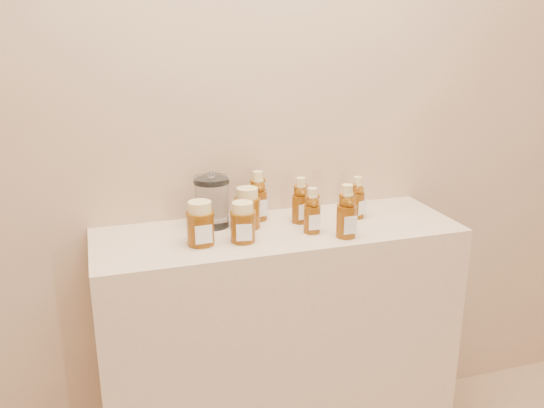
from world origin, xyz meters
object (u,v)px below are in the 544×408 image
object	(u,v)px
bear_bottle_back_left	(258,193)
display_table	(279,349)
honey_jar_left	(200,223)
glass_canister	(212,200)
bear_bottle_front_left	(312,208)

from	to	relation	value
bear_bottle_back_left	display_table	bearing A→B (deg)	-76.84
honey_jar_left	glass_canister	xyz separation A→B (m)	(0.07, 0.15, 0.02)
display_table	honey_jar_left	distance (m)	0.59
display_table	bear_bottle_back_left	distance (m)	0.56
bear_bottle_back_left	honey_jar_left	bearing A→B (deg)	-148.89
honey_jar_left	bear_bottle_front_left	bearing A→B (deg)	-2.91
bear_bottle_front_left	honey_jar_left	xyz separation A→B (m)	(-0.36, 0.01, -0.02)
bear_bottle_front_left	glass_canister	xyz separation A→B (m)	(-0.29, 0.16, 0.01)
bear_bottle_front_left	glass_canister	distance (m)	0.33
bear_bottle_front_left	glass_canister	size ratio (longest dim) A/B	0.92
display_table	bear_bottle_back_left	world-z (taller)	bear_bottle_back_left
bear_bottle_front_left	bear_bottle_back_left	bearing A→B (deg)	129.95
bear_bottle_back_left	glass_canister	distance (m)	0.16
display_table	bear_bottle_back_left	xyz separation A→B (m)	(-0.04, 0.12, 0.55)
display_table	bear_bottle_back_left	size ratio (longest dim) A/B	6.22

